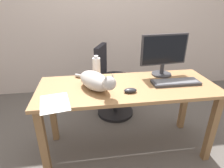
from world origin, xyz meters
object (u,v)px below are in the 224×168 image
at_px(keyboard, 176,82).
at_px(water_bottle, 96,67).
at_px(computer_mouse, 130,90).
at_px(monitor, 164,53).
at_px(office_chair, 111,86).
at_px(cat, 96,81).

distance_m(keyboard, water_bottle, 0.76).
bearing_deg(computer_mouse, monitor, 39.70).
relative_size(office_chair, monitor, 1.95).
height_order(monitor, keyboard, monitor).
distance_m(office_chair, cat, 0.87).
xyz_separation_m(office_chair, keyboard, (0.50, -0.72, 0.34)).
xyz_separation_m(monitor, computer_mouse, (-0.41, -0.34, -0.21)).
height_order(office_chair, water_bottle, water_bottle).
relative_size(cat, computer_mouse, 4.96).
height_order(cat, computer_mouse, cat).
bearing_deg(monitor, keyboard, -78.65).
bearing_deg(cat, office_chair, 71.86).
relative_size(keyboard, computer_mouse, 4.00).
distance_m(monitor, keyboard, 0.31).
bearing_deg(office_chair, water_bottle, -115.32).
height_order(monitor, water_bottle, monitor).
bearing_deg(computer_mouse, keyboard, 14.01).
bearing_deg(monitor, cat, -160.62).
relative_size(cat, water_bottle, 2.47).
distance_m(cat, computer_mouse, 0.30).
relative_size(office_chair, water_bottle, 4.25).
distance_m(computer_mouse, water_bottle, 0.46).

